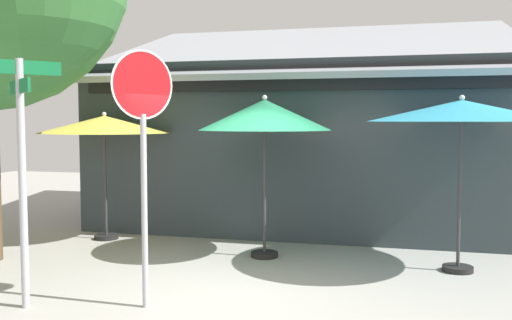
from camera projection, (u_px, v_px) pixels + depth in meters
The scene contains 7 objects.
ground_plane at pixel (230, 290), 7.52m from camera, with size 28.00×28.00×0.10m, color #9E9B93.
cafe_building at pixel (309, 141), 12.63m from camera, with size 8.74×5.85×4.67m.
street_sign_post at pixel (21, 154), 6.53m from camera, with size 0.73×0.77×2.91m.
stop_sign at pixel (143, 128), 6.52m from camera, with size 0.46×0.67×3.01m.
patio_umbrella_mustard_left at pixel (104, 126), 10.34m from camera, with size 2.39×2.39×2.35m.
patio_umbrella_forest_green_center at pixel (265, 116), 8.95m from camera, with size 2.12×2.12×2.60m.
patio_umbrella_teal_right at pixel (462, 112), 8.07m from camera, with size 2.68×2.68×2.56m.
Camera 1 is at (2.16, -7.06, 2.20)m, focal length 39.65 mm.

